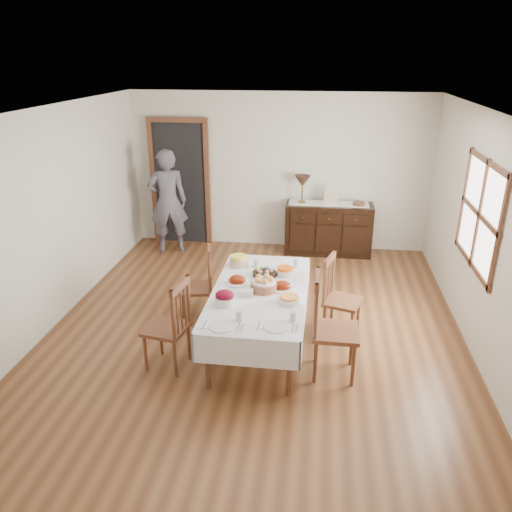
# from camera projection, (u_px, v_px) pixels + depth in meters

# --- Properties ---
(ground) EXTENTS (6.00, 6.00, 0.00)m
(ground) POSITION_uv_depth(u_px,v_px,m) (255.00, 331.00, 6.12)
(ground) COLOR brown
(room_shell) EXTENTS (5.02, 6.02, 2.65)m
(room_shell) POSITION_uv_depth(u_px,v_px,m) (247.00, 191.00, 5.90)
(room_shell) COLOR silver
(room_shell) RESTS_ON ground
(dining_table) EXTENTS (1.05, 2.06, 0.71)m
(dining_table) POSITION_uv_depth(u_px,v_px,m) (260.00, 297.00, 5.60)
(dining_table) COLOR silver
(dining_table) RESTS_ON ground
(chair_left_near) EXTENTS (0.49, 0.49, 1.02)m
(chair_left_near) POSITION_uv_depth(u_px,v_px,m) (170.00, 324.00, 5.24)
(chair_left_near) COLOR brown
(chair_left_near) RESTS_ON ground
(chair_left_far) EXTENTS (0.48, 0.48, 0.98)m
(chair_left_far) POSITION_uv_depth(u_px,v_px,m) (200.00, 284.00, 6.21)
(chair_left_far) COLOR brown
(chair_left_far) RESTS_ON ground
(chair_right_near) EXTENTS (0.47, 0.47, 1.13)m
(chair_right_near) POSITION_uv_depth(u_px,v_px,m) (330.00, 326.00, 5.11)
(chair_right_near) COLOR brown
(chair_right_near) RESTS_ON ground
(chair_right_far) EXTENTS (0.51, 0.51, 0.98)m
(chair_right_far) POSITION_uv_depth(u_px,v_px,m) (339.00, 296.00, 5.89)
(chair_right_far) COLOR brown
(chair_right_far) RESTS_ON ground
(sideboard) EXTENTS (1.42, 0.52, 0.85)m
(sideboard) POSITION_uv_depth(u_px,v_px,m) (328.00, 229.00, 8.34)
(sideboard) COLOR black
(sideboard) RESTS_ON ground
(person) EXTENTS (0.67, 0.55, 1.86)m
(person) POSITION_uv_depth(u_px,v_px,m) (168.00, 198.00, 8.23)
(person) COLOR #514E5B
(person) RESTS_ON ground
(bread_basket) EXTENTS (0.30, 0.30, 0.17)m
(bread_basket) POSITION_uv_depth(u_px,v_px,m) (264.00, 285.00, 5.54)
(bread_basket) COLOR brown
(bread_basket) RESTS_ON dining_table
(egg_basket) EXTENTS (0.28, 0.28, 0.11)m
(egg_basket) POSITION_uv_depth(u_px,v_px,m) (264.00, 273.00, 5.90)
(egg_basket) COLOR black
(egg_basket) RESTS_ON dining_table
(ham_platter_a) EXTENTS (0.28, 0.28, 0.11)m
(ham_platter_a) POSITION_uv_depth(u_px,v_px,m) (237.00, 281.00, 5.73)
(ham_platter_a) COLOR silver
(ham_platter_a) RESTS_ON dining_table
(ham_platter_b) EXTENTS (0.28, 0.28, 0.11)m
(ham_platter_b) POSITION_uv_depth(u_px,v_px,m) (282.00, 286.00, 5.58)
(ham_platter_b) COLOR silver
(ham_platter_b) RESTS_ON dining_table
(beet_bowl) EXTENTS (0.21, 0.21, 0.16)m
(beet_bowl) POSITION_uv_depth(u_px,v_px,m) (225.00, 298.00, 5.23)
(beet_bowl) COLOR silver
(beet_bowl) RESTS_ON dining_table
(carrot_bowl) EXTENTS (0.21, 0.21, 0.10)m
(carrot_bowl) POSITION_uv_depth(u_px,v_px,m) (285.00, 271.00, 5.93)
(carrot_bowl) COLOR silver
(carrot_bowl) RESTS_ON dining_table
(pineapple_bowl) EXTENTS (0.23, 0.23, 0.13)m
(pineapple_bowl) POSITION_uv_depth(u_px,v_px,m) (239.00, 261.00, 6.18)
(pineapple_bowl) COLOR tan
(pineapple_bowl) RESTS_ON dining_table
(casserole_dish) EXTENTS (0.25, 0.25, 0.07)m
(casserole_dish) POSITION_uv_depth(u_px,v_px,m) (289.00, 299.00, 5.29)
(casserole_dish) COLOR silver
(casserole_dish) RESTS_ON dining_table
(butter_dish) EXTENTS (0.14, 0.09, 0.07)m
(butter_dish) POSITION_uv_depth(u_px,v_px,m) (247.00, 293.00, 5.42)
(butter_dish) COLOR silver
(butter_dish) RESTS_ON dining_table
(setting_left) EXTENTS (0.42, 0.31, 0.10)m
(setting_left) POSITION_uv_depth(u_px,v_px,m) (227.00, 323.00, 4.85)
(setting_left) COLOR silver
(setting_left) RESTS_ON dining_table
(setting_right) EXTENTS (0.42, 0.31, 0.10)m
(setting_right) POSITION_uv_depth(u_px,v_px,m) (281.00, 323.00, 4.85)
(setting_right) COLOR silver
(setting_right) RESTS_ON dining_table
(glass_far_a) EXTENTS (0.07, 0.07, 0.10)m
(glass_far_a) POSITION_uv_depth(u_px,v_px,m) (256.00, 263.00, 6.13)
(glass_far_a) COLOR silver
(glass_far_a) RESTS_ON dining_table
(glass_far_b) EXTENTS (0.07, 0.07, 0.11)m
(glass_far_b) POSITION_uv_depth(u_px,v_px,m) (296.00, 263.00, 6.13)
(glass_far_b) COLOR silver
(glass_far_b) RESTS_ON dining_table
(runner) EXTENTS (1.30, 0.35, 0.01)m
(runner) POSITION_uv_depth(u_px,v_px,m) (329.00, 203.00, 8.21)
(runner) COLOR white
(runner) RESTS_ON sideboard
(table_lamp) EXTENTS (0.26, 0.26, 0.46)m
(table_lamp) POSITION_uv_depth(u_px,v_px,m) (303.00, 182.00, 8.12)
(table_lamp) COLOR brown
(table_lamp) RESTS_ON sideboard
(picture_frame) EXTENTS (0.22, 0.08, 0.28)m
(picture_frame) POSITION_uv_depth(u_px,v_px,m) (331.00, 197.00, 8.08)
(picture_frame) COLOR #BEAE8F
(picture_frame) RESTS_ON sideboard
(deco_bowl) EXTENTS (0.20, 0.20, 0.06)m
(deco_bowl) POSITION_uv_depth(u_px,v_px,m) (359.00, 204.00, 8.10)
(deco_bowl) COLOR brown
(deco_bowl) RESTS_ON sideboard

